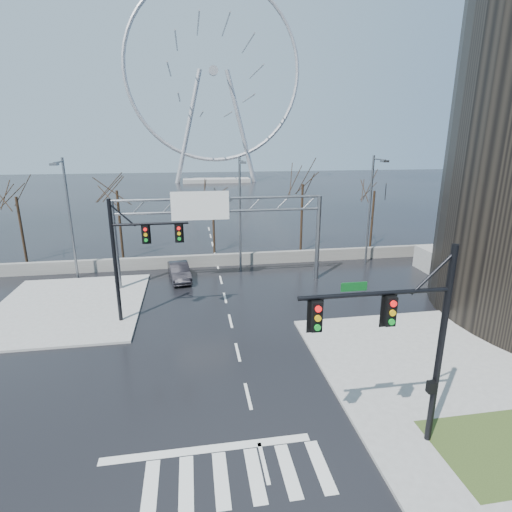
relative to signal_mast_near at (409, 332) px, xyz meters
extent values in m
plane|color=black|center=(-5.14, 4.04, -4.87)|extent=(260.00, 260.00, 0.00)
cube|color=gray|center=(4.86, 6.04, -4.80)|extent=(12.00, 10.00, 0.15)
cube|color=gray|center=(-16.14, 16.04, -4.80)|extent=(10.00, 12.00, 0.15)
cube|color=#32411B|center=(3.86, -0.96, -4.72)|extent=(5.00, 4.00, 0.02)
cube|color=slate|center=(-5.14, 24.04, -4.32)|extent=(52.00, 0.50, 1.10)
cylinder|color=black|center=(1.36, 0.04, -0.87)|extent=(0.24, 0.24, 8.00)
cylinder|color=black|center=(-1.34, 0.04, 1.53)|extent=(5.40, 0.16, 0.16)
cube|color=black|center=(-0.84, -0.11, 0.93)|extent=(0.35, 0.28, 1.05)
cube|color=black|center=(-3.44, -0.11, 0.93)|extent=(0.35, 0.28, 1.05)
cylinder|color=black|center=(-12.14, 13.04, -0.87)|extent=(0.24, 0.24, 8.00)
cylinder|color=black|center=(-9.84, 13.04, 1.53)|extent=(4.60, 0.16, 0.16)
cube|color=black|center=(-10.14, 12.89, 0.93)|extent=(0.35, 0.28, 1.05)
cube|color=black|center=(-8.14, 12.89, 0.93)|extent=(0.35, 0.28, 1.05)
cylinder|color=slate|center=(-13.14, 19.04, -1.37)|extent=(0.36, 0.36, 7.00)
cylinder|color=slate|center=(2.86, 19.04, -1.37)|extent=(0.36, 0.36, 7.00)
cylinder|color=slate|center=(-5.14, 19.04, 2.13)|extent=(16.00, 0.20, 0.20)
cylinder|color=slate|center=(-5.14, 19.04, 1.13)|extent=(16.00, 0.20, 0.20)
cube|color=#094816|center=(-6.64, 18.89, 1.63)|extent=(4.20, 0.10, 2.00)
cube|color=silver|center=(-6.64, 18.83, 1.63)|extent=(4.40, 0.02, 2.20)
cylinder|color=slate|center=(-17.14, 22.54, 0.13)|extent=(0.20, 0.20, 10.00)
cylinder|color=slate|center=(-17.14, 21.44, 4.83)|extent=(0.12, 2.20, 0.12)
cube|color=slate|center=(-17.14, 20.44, 4.73)|extent=(0.50, 0.70, 0.18)
cylinder|color=slate|center=(-3.14, 22.54, 0.13)|extent=(0.20, 0.20, 10.00)
cylinder|color=slate|center=(-3.14, 21.44, 4.83)|extent=(0.12, 2.20, 0.12)
cube|color=slate|center=(-3.14, 20.44, 4.73)|extent=(0.50, 0.70, 0.18)
cylinder|color=slate|center=(8.86, 22.54, 0.13)|extent=(0.20, 0.20, 10.00)
cylinder|color=slate|center=(8.86, 21.44, 4.83)|extent=(0.12, 2.20, 0.12)
cube|color=slate|center=(8.86, 20.44, 4.73)|extent=(0.50, 0.70, 0.18)
cylinder|color=black|center=(-23.14, 28.04, -1.72)|extent=(0.24, 0.24, 6.30)
cylinder|color=black|center=(-14.14, 27.54, -1.50)|extent=(0.24, 0.24, 6.75)
cylinder|color=black|center=(-5.14, 28.54, -1.95)|extent=(0.24, 0.24, 5.85)
cylinder|color=black|center=(3.86, 27.54, -1.36)|extent=(0.24, 0.24, 7.02)
cylinder|color=black|center=(11.86, 28.04, -1.81)|extent=(0.24, 0.24, 6.12)
cube|color=gray|center=(-0.14, 99.04, -4.37)|extent=(18.00, 6.00, 1.00)
torus|color=#B2B2B7|center=(-0.14, 99.04, 23.13)|extent=(45.00, 1.00, 45.00)
cylinder|color=#B2B2B7|center=(-0.14, 99.04, 23.13)|extent=(2.40, 1.50, 2.40)
cylinder|color=#B2B2B7|center=(-7.14, 99.04, 9.13)|extent=(8.28, 1.20, 28.82)
cylinder|color=#B2B2B7|center=(6.86, 99.04, 9.13)|extent=(8.28, 1.20, 28.82)
imported|color=black|center=(-8.55, 20.61, -4.15)|extent=(2.17, 4.58, 1.45)
camera|label=1|loc=(-7.35, -11.63, 6.52)|focal=28.00mm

